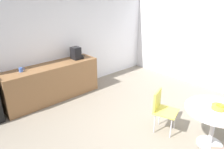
{
  "coord_description": "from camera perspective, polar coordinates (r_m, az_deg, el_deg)",
  "views": [
    {
      "loc": [
        -2.71,
        -1.95,
        2.6
      ],
      "look_at": [
        0.07,
        1.11,
        0.95
      ],
      "focal_mm": 34.18,
      "sensor_mm": 36.0,
      "label": 1
    }
  ],
  "objects": [
    {
      "name": "round_table",
      "position": [
        4.11,
        25.8,
        -10.12
      ],
      "size": [
        1.02,
        1.02,
        0.73
      ],
      "color": "silver",
      "rests_on": "ground_plane"
    },
    {
      "name": "ground_plane",
      "position": [
        4.23,
        9.88,
        -16.54
      ],
      "size": [
        6.0,
        6.0,
        0.0
      ],
      "primitive_type": "plane",
      "color": "gray"
    },
    {
      "name": "wall_back",
      "position": [
        5.79,
        -13.28,
        8.22
      ],
      "size": [
        6.0,
        0.1,
        2.6
      ],
      "primitive_type": "cube",
      "color": "silver",
      "rests_on": "ground_plane"
    },
    {
      "name": "counter_block",
      "position": [
        5.52,
        -15.67,
        -2.02
      ],
      "size": [
        2.38,
        0.6,
        0.9
      ],
      "primitive_type": "cube",
      "color": "brown",
      "rests_on": "ground_plane"
    },
    {
      "name": "coffee_maker",
      "position": [
        5.65,
        -9.66,
        5.64
      ],
      "size": [
        0.2,
        0.24,
        0.32
      ],
      "primitive_type": "cube",
      "color": "black",
      "rests_on": "counter_block"
    },
    {
      "name": "mug_white",
      "position": [
        5.69,
        -7.91,
        4.69
      ],
      "size": [
        0.13,
        0.08,
        0.09
      ],
      "color": "black",
      "rests_on": "counter_block"
    },
    {
      "name": "chair_yellow",
      "position": [
        4.23,
        13.05,
        -8.31
      ],
      "size": [
        0.53,
        0.53,
        0.83
      ],
      "color": "silver",
      "rests_on": "ground_plane"
    },
    {
      "name": "fruit_bowl",
      "position": [
        4.03,
        26.67,
        -7.73
      ],
      "size": [
        0.23,
        0.23,
        0.11
      ],
      "color": "gold",
      "rests_on": "round_table"
    },
    {
      "name": "mug_green",
      "position": [
        5.13,
        -23.19,
        1.16
      ],
      "size": [
        0.13,
        0.08,
        0.09
      ],
      "color": "#3F66BF",
      "rests_on": "counter_block"
    }
  ]
}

